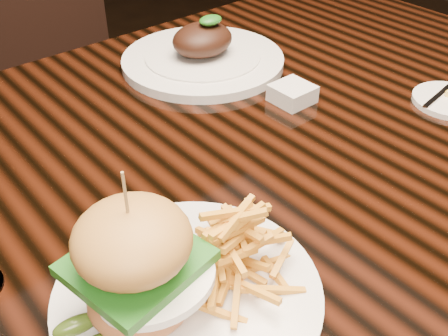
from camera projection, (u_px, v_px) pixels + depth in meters
dining_table at (201, 181)px, 0.87m from camera, size 1.60×0.90×0.75m
burger_plate at (185, 265)px, 0.55m from camera, size 0.30×0.30×0.20m
ramekin at (292, 94)px, 0.92m from camera, size 0.07×0.07×0.03m
far_dish at (203, 56)px, 1.04m from camera, size 0.32×0.32×0.10m
chair_far at (50, 59)px, 1.56m from camera, size 0.50×0.51×0.95m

